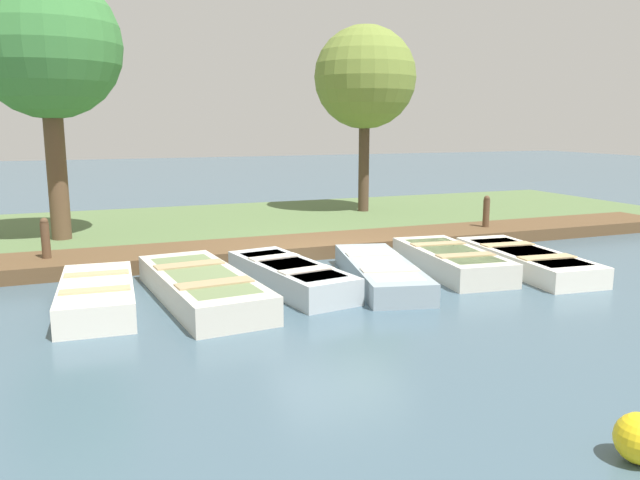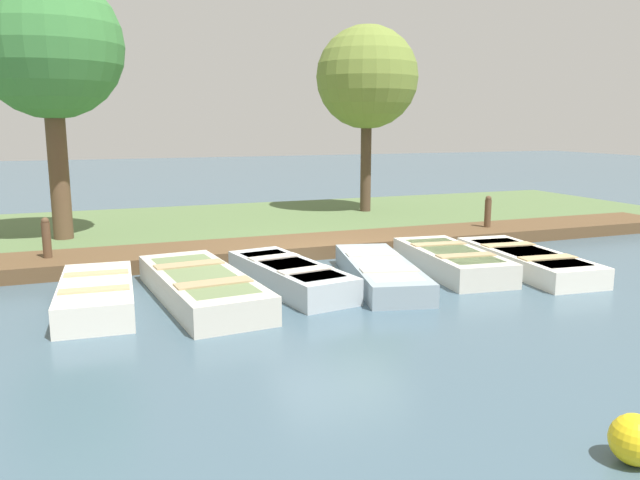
{
  "view_description": "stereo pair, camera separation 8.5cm",
  "coord_description": "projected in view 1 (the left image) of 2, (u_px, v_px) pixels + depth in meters",
  "views": [
    {
      "loc": [
        10.61,
        -4.53,
        2.7
      ],
      "look_at": [
        0.45,
        -0.54,
        0.65
      ],
      "focal_mm": 35.0,
      "sensor_mm": 36.0,
      "label": 1
    },
    {
      "loc": [
        10.65,
        -4.45,
        2.7
      ],
      "look_at": [
        0.45,
        -0.54,
        0.65
      ],
      "focal_mm": 35.0,
      "sensor_mm": 36.0,
      "label": 2
    }
  ],
  "objects": [
    {
      "name": "park_tree_left",
      "position": [
        365.0,
        78.0,
        17.74
      ],
      "size": [
        2.91,
        2.91,
        5.44
      ],
      "color": "#4C3828",
      "rests_on": "ground_plane"
    },
    {
      "name": "dock_walkway",
      "position": [
        310.0,
        246.0,
        13.22
      ],
      "size": [
        1.58,
        19.04,
        0.27
      ],
      "color": "brown",
      "rests_on": "ground_plane"
    },
    {
      "name": "shore_bank",
      "position": [
        264.0,
        225.0,
        16.4
      ],
      "size": [
        8.0,
        24.0,
        0.15
      ],
      "color": "#567042",
      "rests_on": "ground_plane"
    },
    {
      "name": "mooring_post_far",
      "position": [
        486.0,
        217.0,
        14.78
      ],
      "size": [
        0.15,
        0.15,
        1.02
      ],
      "color": "brown",
      "rests_on": "ground_plane"
    },
    {
      "name": "rowboat_0",
      "position": [
        97.0,
        295.0,
        9.15
      ],
      "size": [
        2.72,
        1.17,
        0.43
      ],
      "rotation": [
        0.0,
        0.0,
        -0.06
      ],
      "color": "silver",
      "rests_on": "ground_plane"
    },
    {
      "name": "rowboat_1",
      "position": [
        202.0,
        286.0,
        9.63
      ],
      "size": [
        3.62,
        1.55,
        0.44
      ],
      "rotation": [
        0.0,
        0.0,
        0.1
      ],
      "color": "beige",
      "rests_on": "ground_plane"
    },
    {
      "name": "rowboat_3",
      "position": [
        380.0,
        272.0,
        10.71
      ],
      "size": [
        3.42,
        1.72,
        0.39
      ],
      "rotation": [
        0.0,
        0.0,
        -0.23
      ],
      "color": "#8C9EA8",
      "rests_on": "ground_plane"
    },
    {
      "name": "ground_plane",
      "position": [
        338.0,
        268.0,
        11.83
      ],
      "size": [
        80.0,
        80.0,
        0.0
      ],
      "primitive_type": "plane",
      "color": "#425B6B"
    },
    {
      "name": "rowboat_2",
      "position": [
        290.0,
        275.0,
        10.31
      ],
      "size": [
        3.04,
        1.43,
        0.44
      ],
      "rotation": [
        0.0,
        0.0,
        0.17
      ],
      "color": "#B2BCC1",
      "rests_on": "ground_plane"
    },
    {
      "name": "buoy",
      "position": [
        640.0,
        438.0,
        5.01
      ],
      "size": [
        0.41,
        0.41,
        0.41
      ],
      "color": "yellow",
      "rests_on": "ground_plane"
    },
    {
      "name": "rowboat_4",
      "position": [
        451.0,
        260.0,
        11.46
      ],
      "size": [
        2.96,
        1.43,
        0.44
      ],
      "rotation": [
        0.0,
        0.0,
        -0.1
      ],
      "color": "beige",
      "rests_on": "ground_plane"
    },
    {
      "name": "rowboat_5",
      "position": [
        526.0,
        260.0,
        11.59
      ],
      "size": [
        3.32,
        1.39,
        0.39
      ],
      "rotation": [
        0.0,
        0.0,
        -0.09
      ],
      "color": "silver",
      "rests_on": "ground_plane"
    },
    {
      "name": "mooring_post_near",
      "position": [
        46.0,
        245.0,
        11.33
      ],
      "size": [
        0.15,
        0.15,
        1.02
      ],
      "color": "brown",
      "rests_on": "ground_plane"
    },
    {
      "name": "park_tree_far_left",
      "position": [
        47.0,
        47.0,
        13.22
      ],
      "size": [
        3.12,
        3.12,
        5.9
      ],
      "color": "brown",
      "rests_on": "ground_plane"
    }
  ]
}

